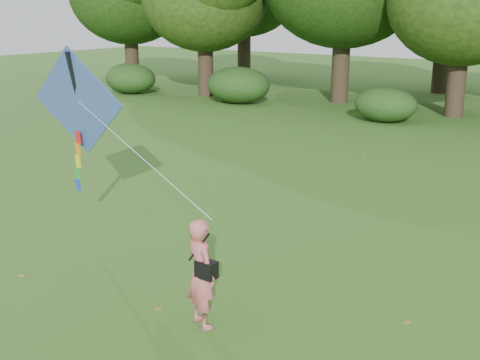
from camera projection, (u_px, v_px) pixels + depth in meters
The scene contains 6 objects.
ground at pixel (211, 307), 9.55m from camera, with size 100.00×100.00×0.00m, color #265114.
man_kite_flyer at pixel (201, 273), 8.81m from camera, with size 0.61×0.40×1.68m, color #CD6063.
crossbody_bag at pixel (206, 269), 8.69m from camera, with size 0.43×0.20×0.69m.
flying_kite at pixel (78, 104), 12.13m from camera, with size 5.90×2.14×3.05m.
shrub_band at pixel (470, 107), 23.58m from camera, with size 39.15×3.22×1.88m.
fallen_leaves at pixel (392, 234), 12.63m from camera, with size 8.12×15.96×0.01m.
Camera 1 is at (5.31, -6.80, 4.57)m, focal length 45.00 mm.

